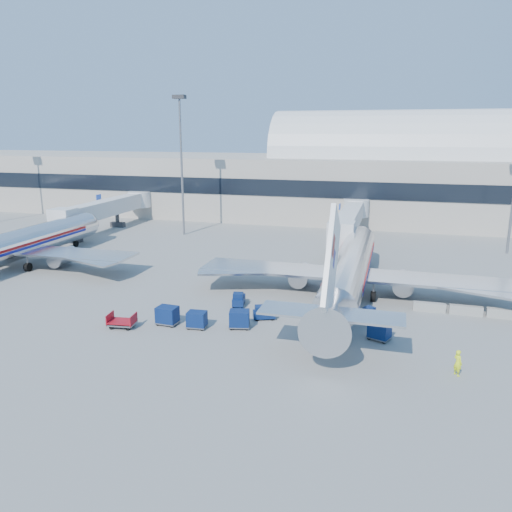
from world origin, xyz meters
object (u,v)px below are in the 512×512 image
(tug_lead, at_px, (263,313))
(tug_right, at_px, (372,316))
(airliner_main, at_px, (349,270))
(ramp_worker, at_px, (458,363))
(barrier_near, at_px, (429,307))
(cart_train_a, at_px, (239,319))
(cart_open_red, at_px, (122,323))
(airliner_mid, at_px, (14,246))
(jetbridge_mid, at_px, (110,207))
(cart_solo_far, at_px, (380,330))
(cart_train_c, at_px, (167,315))
(cart_solo_near, at_px, (317,331))
(barrier_mid, at_px, (466,310))
(jetbridge_near, at_px, (350,218))
(mast_west, at_px, (181,145))
(barrier_far, at_px, (504,314))
(cart_train_b, at_px, (197,319))
(tug_left, at_px, (239,299))

(tug_lead, distance_m, tug_right, 9.96)
(airliner_main, bearing_deg, ramp_worker, -59.63)
(barrier_near, height_order, cart_train_a, cart_train_a)
(cart_open_red, bearing_deg, tug_right, 11.73)
(airliner_mid, bearing_deg, airliner_main, 0.00)
(cart_open_red, bearing_deg, barrier_near, 17.13)
(jetbridge_mid, bearing_deg, tug_lead, -43.18)
(cart_train_a, xyz_separation_m, cart_solo_far, (12.05, 0.72, -0.02))
(cart_train_c, distance_m, cart_solo_far, 18.63)
(cart_train_a, bearing_deg, cart_solo_near, -21.19)
(cart_train_c, xyz_separation_m, cart_solo_near, (13.60, -0.04, -0.03))
(barrier_mid, height_order, tug_lead, tug_lead)
(jetbridge_near, distance_m, tug_right, 33.95)
(airliner_mid, bearing_deg, cart_open_red, -31.09)
(cart_solo_near, xyz_separation_m, ramp_worker, (10.55, -3.24, 0.11))
(airliner_mid, height_order, mast_west, mast_west)
(ramp_worker, bearing_deg, cart_train_c, 45.72)
(mast_west, xyz_separation_m, barrier_near, (38.00, -28.00, -14.34))
(barrier_near, bearing_deg, ramp_worker, -84.81)
(barrier_far, distance_m, cart_solo_near, 18.81)
(barrier_far, xyz_separation_m, cart_train_a, (-23.05, -8.95, 0.41))
(cart_train_a, relative_size, cart_open_red, 0.84)
(cart_train_b, height_order, ramp_worker, ramp_worker)
(barrier_far, bearing_deg, barrier_mid, 180.00)
(jetbridge_near, relative_size, barrier_near, 9.17)
(cart_solo_near, bearing_deg, cart_train_a, 149.06)
(cart_solo_far, distance_m, ramp_worker, 7.49)
(cart_solo_far, bearing_deg, tug_left, -177.31)
(jetbridge_near, distance_m, jetbridge_mid, 42.00)
(tug_left, xyz_separation_m, ramp_worker, (19.51, -9.83, 0.31))
(mast_west, bearing_deg, barrier_near, -36.38)
(airliner_mid, xyz_separation_m, barrier_far, (56.60, -2.51, -2.48))
(airliner_mid, bearing_deg, tug_lead, -14.13)
(cart_solo_near, bearing_deg, jetbridge_near, 68.73)
(tug_left, bearing_deg, ramp_worker, -127.35)
(barrier_near, height_order, tug_lead, tug_lead)
(airliner_main, bearing_deg, barrier_mid, -12.50)
(cart_train_b, height_order, cart_train_c, cart_train_c)
(cart_solo_far, bearing_deg, barrier_mid, 68.82)
(barrier_mid, xyz_separation_m, tug_lead, (-18.28, -6.31, 0.15))
(airliner_main, relative_size, cart_train_c, 18.79)
(jetbridge_mid, bearing_deg, cart_train_c, -52.75)
(airliner_mid, bearing_deg, barrier_far, -2.53)
(airliner_main, height_order, cart_train_b, airliner_main)
(cart_train_a, height_order, cart_train_b, cart_train_a)
(tug_left, bearing_deg, cart_open_red, 124.61)
(barrier_far, height_order, tug_lead, tug_lead)
(jetbridge_near, distance_m, ramp_worker, 43.67)
(airliner_mid, bearing_deg, barrier_near, -2.87)
(tug_lead, xyz_separation_m, cart_train_b, (-5.09, -3.69, 0.21))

